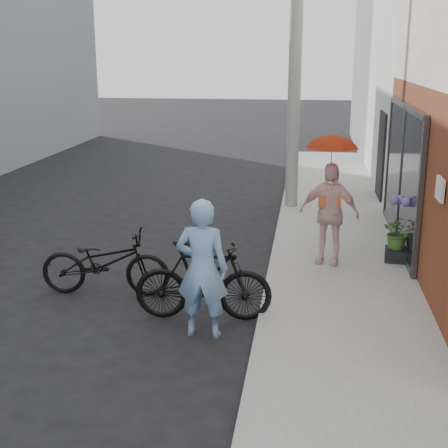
% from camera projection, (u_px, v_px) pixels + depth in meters
% --- Properties ---
extents(ground, '(80.00, 80.00, 0.00)m').
position_uv_depth(ground, '(197.00, 312.00, 8.72)').
color(ground, black).
rests_on(ground, ground).
extents(sidewalk, '(2.20, 24.00, 0.12)m').
position_uv_depth(sidewalk, '(343.00, 268.00, 10.34)').
color(sidewalk, gray).
rests_on(sidewalk, ground).
extents(curb, '(0.12, 24.00, 0.12)m').
position_uv_depth(curb, '(273.00, 265.00, 10.49)').
color(curb, '#9E9E99').
rests_on(curb, ground).
extents(utility_pole, '(0.28, 0.28, 7.00)m').
position_uv_depth(utility_pole, '(295.00, 52.00, 13.36)').
color(utility_pole, '#9E9E99').
rests_on(utility_pole, ground).
extents(officer, '(0.67, 0.45, 1.81)m').
position_uv_depth(officer, '(202.00, 269.00, 7.80)').
color(officer, '#7DABDE').
rests_on(officer, ground).
extents(bike_left, '(1.96, 0.80, 1.01)m').
position_uv_depth(bike_left, '(105.00, 262.00, 9.25)').
color(bike_left, black).
rests_on(bike_left, ground).
extents(bike_right, '(1.88, 0.63, 1.11)m').
position_uv_depth(bike_right, '(203.00, 281.00, 8.36)').
color(bike_right, black).
rests_on(bike_right, ground).
extents(kimono_woman, '(1.06, 0.66, 1.69)m').
position_uv_depth(kimono_woman, '(329.00, 213.00, 10.22)').
color(kimono_woman, '#FFD6D5').
rests_on(kimono_woman, sidewalk).
extents(parasol, '(0.82, 0.82, 0.72)m').
position_uv_depth(parasol, '(332.00, 140.00, 9.90)').
color(parasol, '#BF3916').
rests_on(parasol, kimono_woman).
extents(planter, '(0.43, 0.43, 0.21)m').
position_uv_depth(planter, '(397.00, 255.00, 10.49)').
color(planter, black).
rests_on(planter, sidewalk).
extents(potted_plant, '(0.53, 0.46, 0.59)m').
position_uv_depth(potted_plant, '(399.00, 232.00, 10.38)').
color(potted_plant, '#3F6B2B').
rests_on(potted_plant, planter).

